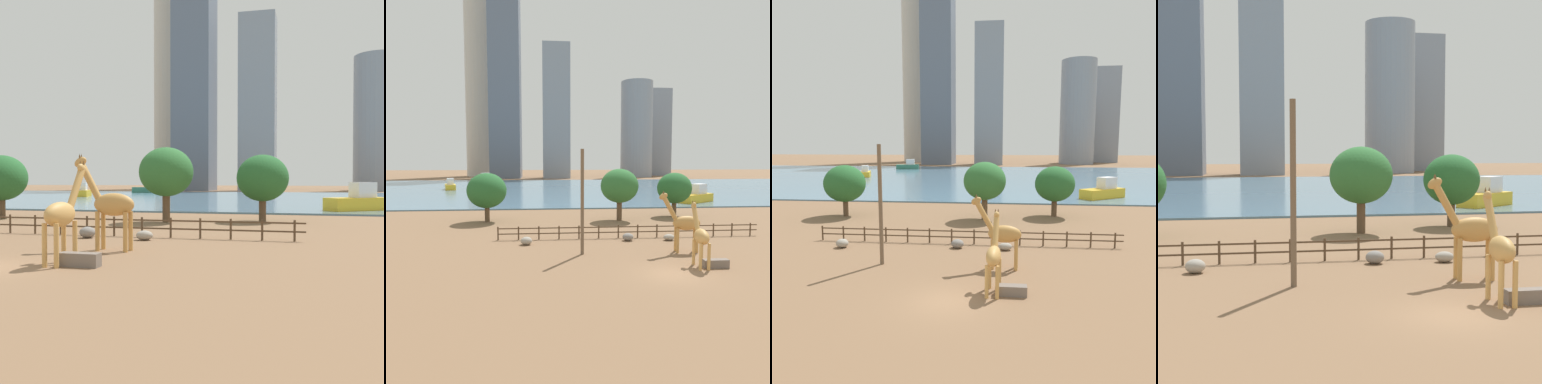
# 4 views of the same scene
# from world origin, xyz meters

# --- Properties ---
(ground_plane) EXTENTS (400.00, 400.00, 0.00)m
(ground_plane) POSITION_xyz_m (0.00, 80.00, 0.00)
(ground_plane) COLOR brown
(harbor_water) EXTENTS (180.00, 86.00, 0.20)m
(harbor_water) POSITION_xyz_m (0.00, 77.00, 0.10)
(harbor_water) COLOR slate
(harbor_water) RESTS_ON ground
(giraffe_tall) EXTENTS (3.61, 1.07, 5.15)m
(giraffe_tall) POSITION_xyz_m (3.02, 5.92, 2.45)
(giraffe_tall) COLOR #C18C47
(giraffe_tall) RESTS_ON ground
(giraffe_companion) EXTENTS (0.99, 3.35, 4.66)m
(giraffe_companion) POSITION_xyz_m (2.60, 1.62, 2.23)
(giraffe_companion) COLOR tan
(giraffe_companion) RESTS_ON ground
(utility_pole) EXTENTS (0.28, 0.28, 8.57)m
(utility_pole) POSITION_xyz_m (-5.50, 5.93, 4.28)
(utility_pole) COLOR brown
(utility_pole) RESTS_ON ground
(boulder_near_fence) EXTENTS (1.02, 0.96, 0.72)m
(boulder_near_fence) POSITION_xyz_m (-10.21, 9.81, 0.36)
(boulder_near_fence) COLOR gray
(boulder_near_fence) RESTS_ON ground
(boulder_by_pole) EXTENTS (1.04, 0.96, 0.72)m
(boulder_by_pole) POSITION_xyz_m (-0.62, 10.68, 0.36)
(boulder_by_pole) COLOR gray
(boulder_by_pole) RESTS_ON ground
(boulder_small) EXTENTS (1.07, 0.80, 0.60)m
(boulder_small) POSITION_xyz_m (3.33, 10.45, 0.30)
(boulder_small) COLOR gray
(boulder_small) RESTS_ON ground
(feeding_trough) EXTENTS (1.80, 0.60, 0.60)m
(feeding_trough) POSITION_xyz_m (3.61, 1.24, 0.30)
(feeding_trough) COLOR #72665B
(feeding_trough) RESTS_ON ground
(enclosure_fence) EXTENTS (26.12, 0.14, 1.30)m
(enclosure_fence) POSITION_xyz_m (-0.15, 12.00, 0.76)
(enclosure_fence) COLOR #4C3826
(enclosure_fence) RESTS_ON ground
(tree_left_large) EXTENTS (4.65, 4.65, 5.98)m
(tree_left_large) POSITION_xyz_m (9.17, 25.53, 3.86)
(tree_left_large) COLOR brown
(tree_left_large) RESTS_ON ground
(tree_center_broad) EXTENTS (4.80, 4.80, 6.59)m
(tree_center_broad) POSITION_xyz_m (1.01, 22.83, 4.39)
(tree_center_broad) COLOR brown
(tree_center_broad) RESTS_ON ground
(tree_right_tall) EXTENTS (4.86, 4.86, 6.10)m
(tree_right_tall) POSITION_xyz_m (-15.65, 23.15, 3.89)
(tree_right_tall) COLOR brown
(tree_right_tall) RESTS_ON ground
(boat_ferry) EXTENTS (7.74, 3.62, 3.28)m
(boat_ferry) POSITION_xyz_m (-28.93, 104.67, 1.31)
(boat_ferry) COLOR #337259
(boat_ferry) RESTS_ON harbor_water
(boat_sailboat) EXTENTS (4.17, 7.03, 2.91)m
(boat_sailboat) POSITION_xyz_m (-32.49, 74.19, 1.19)
(boat_sailboat) COLOR gold
(boat_sailboat) RESTS_ON harbor_water
(boat_tug) EXTENTS (7.54, 6.43, 3.24)m
(boat_tug) POSITION_xyz_m (18.68, 40.54, 1.30)
(boat_tug) COLOR gold
(boat_tug) RESTS_ON harbor_water
(skyline_tower_needle) EXTENTS (11.55, 11.17, 56.49)m
(skyline_tower_needle) POSITION_xyz_m (-3.07, 139.57, 28.24)
(skyline_tower_needle) COLOR gray
(skyline_tower_needle) RESTS_ON ground
(skyline_block_central) EXTENTS (14.61, 14.61, 43.73)m
(skyline_block_central) POSITION_xyz_m (34.46, 148.01, 21.87)
(skyline_block_central) COLOR gray
(skyline_block_central) RESTS_ON ground
(skyline_tower_glass) EXTENTS (16.69, 13.27, 43.61)m
(skyline_tower_glass) POSITION_xyz_m (47.34, 167.10, 21.80)
(skyline_tower_glass) COLOR gray
(skyline_tower_glass) RESTS_ON ground
(skyline_block_left) EXTENTS (17.65, 17.65, 105.22)m
(skyline_block_left) POSITION_xyz_m (-36.93, 163.16, 52.61)
(skyline_block_left) COLOR #B7B2A8
(skyline_block_left) RESTS_ON ground
(skyline_block_right) EXTENTS (12.76, 15.39, 86.08)m
(skyline_block_right) POSITION_xyz_m (-24.75, 142.21, 43.04)
(skyline_block_right) COLOR slate
(skyline_block_right) RESTS_ON ground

